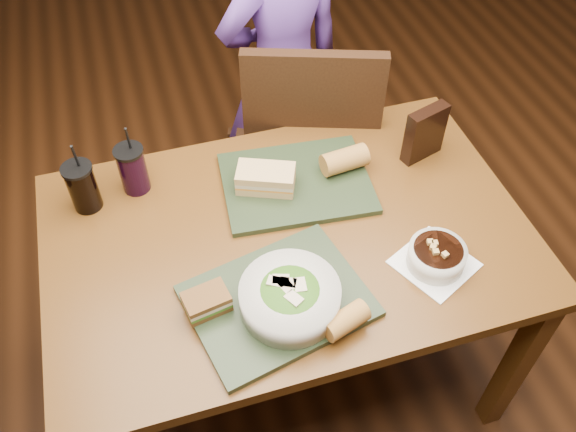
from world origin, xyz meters
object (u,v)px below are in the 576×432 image
object	(u,v)px
sandwich_near	(207,302)
chip_bag	(425,133)
chair_far	(301,146)
tray_near	(278,301)
baguette_far	(344,160)
tray_far	(296,183)
salad_bowl	(290,296)
soup_bowl	(437,256)
cup_cola	(83,187)
sandwich_far	(266,179)
diner	(283,70)
cup_berry	(133,169)
baguette_near	(346,320)
dining_table	(288,254)

from	to	relation	value
sandwich_near	chip_bag	xyz separation A→B (m)	(0.73, 0.36, 0.04)
chair_far	tray_near	distance (m)	0.81
chair_far	baguette_far	size ratio (longest dim) A/B	7.52
tray_far	baguette_far	distance (m)	0.15
salad_bowl	soup_bowl	distance (m)	0.40
tray_near	salad_bowl	world-z (taller)	salad_bowl
soup_bowl	cup_cola	world-z (taller)	cup_cola
sandwich_far	cup_cola	xyz separation A→B (m)	(-0.49, 0.09, 0.02)
tray_near	chip_bag	distance (m)	0.69
diner	baguette_far	bearing A→B (deg)	79.35
chair_far	tray_far	bearing A→B (deg)	-110.11
tray_far	cup_cola	world-z (taller)	cup_cola
soup_bowl	cup_berry	distance (m)	0.86
tray_far	chip_bag	bearing A→B (deg)	2.06
tray_near	tray_far	world-z (taller)	same
baguette_near	dining_table	bearing A→B (deg)	97.03
baguette_near	soup_bowl	bearing A→B (deg)	21.99
dining_table	chair_far	distance (m)	0.57
sandwich_near	chip_bag	world-z (taller)	chip_bag
tray_near	soup_bowl	xyz separation A→B (m)	(0.42, -0.00, 0.02)
dining_table	cup_cola	xyz separation A→B (m)	(-0.51, 0.26, 0.17)
diner	cup_berry	xyz separation A→B (m)	(-0.59, -0.53, 0.15)
diner	cup_cola	distance (m)	0.93
sandwich_near	baguette_near	distance (m)	0.33
salad_bowl	chip_bag	size ratio (longest dim) A/B	1.41
dining_table	chair_far	size ratio (longest dim) A/B	1.29
tray_near	cup_cola	size ratio (longest dim) A/B	1.84
soup_bowl	chip_bag	xyz separation A→B (m)	(0.14, 0.39, 0.05)
cup_berry	salad_bowl	bearing A→B (deg)	-60.30
dining_table	tray_near	size ratio (longest dim) A/B	3.10
chair_far	sandwich_far	world-z (taller)	chair_far
baguette_far	chip_bag	bearing A→B (deg)	1.06
dining_table	diner	size ratio (longest dim) A/B	0.96
salad_bowl	baguette_near	xyz separation A→B (m)	(0.11, -0.09, -0.01)
baguette_far	salad_bowl	bearing A→B (deg)	-125.33
chair_far	baguette_near	size ratio (longest dim) A/B	9.12
tray_near	cup_cola	world-z (taller)	cup_cola
tray_near	chair_far	bearing A→B (deg)	67.97
tray_far	salad_bowl	size ratio (longest dim) A/B	1.74
sandwich_far	cup_berry	bearing A→B (deg)	160.92
soup_bowl	sandwich_near	world-z (taller)	soup_bowl
salad_bowl	cup_berry	xyz separation A→B (m)	(-0.30, 0.53, 0.02)
sandwich_near	cup_berry	bearing A→B (deg)	102.94
baguette_far	cup_cola	size ratio (longest dim) A/B	0.59
cup_berry	baguette_near	bearing A→B (deg)	-56.68
chair_far	diner	xyz separation A→B (m)	(0.02, 0.29, 0.12)
dining_table	sandwich_far	world-z (taller)	sandwich_far
diner	sandwich_far	size ratio (longest dim) A/B	7.39
sandwich_near	cup_cola	bearing A→B (deg)	119.33
salad_bowl	sandwich_near	bearing A→B (deg)	164.47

